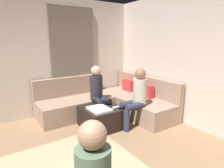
% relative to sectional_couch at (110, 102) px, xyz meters
% --- Properties ---
extents(wall_left, '(0.12, 6.00, 2.70)m').
position_rel_sectional_couch_xyz_m(wall_left, '(-0.86, -1.88, 1.07)').
color(wall_left, beige).
rests_on(wall_left, ground_plane).
extents(curtain_panel, '(0.06, 1.10, 2.50)m').
position_rel_sectional_couch_xyz_m(curtain_panel, '(-0.76, -0.58, 0.97)').
color(curtain_panel, '#726659').
rests_on(curtain_panel, ground_plane).
extents(sectional_couch, '(2.10, 2.55, 0.87)m').
position_rel_sectional_couch_xyz_m(sectional_couch, '(0.00, 0.00, 0.00)').
color(sectional_couch, '#9E7F6B').
rests_on(sectional_couch, ground_plane).
extents(ottoman, '(0.76, 0.76, 0.42)m').
position_rel_sectional_couch_xyz_m(ottoman, '(0.52, -0.54, -0.07)').
color(ottoman, black).
rests_on(ottoman, ground_plane).
extents(folded_blanket, '(0.44, 0.36, 0.04)m').
position_rel_sectional_couch_xyz_m(folded_blanket, '(0.62, -0.66, 0.16)').
color(folded_blanket, white).
rests_on(folded_blanket, ottoman).
extents(coffee_mug, '(0.08, 0.08, 0.10)m').
position_rel_sectional_couch_xyz_m(coffee_mug, '(0.30, -0.36, 0.19)').
color(coffee_mug, '#334C72').
rests_on(coffee_mug, ottoman).
extents(game_remote, '(0.05, 0.15, 0.02)m').
position_rel_sectional_couch_xyz_m(game_remote, '(0.70, -0.32, 0.15)').
color(game_remote, white).
rests_on(game_remote, ottoman).
extents(person_on_couch_back, '(0.30, 0.60, 1.20)m').
position_rel_sectional_couch_xyz_m(person_on_couch_back, '(0.87, 0.06, 0.38)').
color(person_on_couch_back, '#2D3347').
rests_on(person_on_couch_back, ground_plane).
extents(person_on_couch_side, '(0.60, 0.30, 1.20)m').
position_rel_sectional_couch_xyz_m(person_on_couch_side, '(0.15, -0.40, 0.38)').
color(person_on_couch_side, black).
rests_on(person_on_couch_side, ground_plane).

